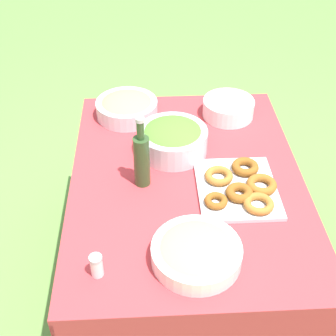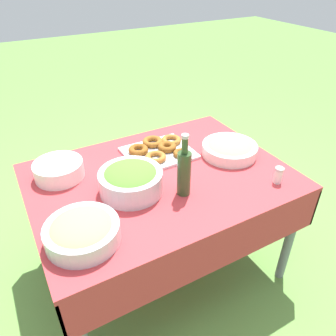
% 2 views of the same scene
% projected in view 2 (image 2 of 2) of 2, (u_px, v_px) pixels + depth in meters
% --- Properties ---
extents(ground_plane, '(14.00, 14.00, 0.00)m').
position_uv_depth(ground_plane, '(162.00, 265.00, 2.04)').
color(ground_plane, '#609342').
extents(picnic_table, '(1.29, 0.95, 0.68)m').
position_uv_depth(picnic_table, '(160.00, 189.00, 1.72)').
color(picnic_table, '#B73338').
rests_on(picnic_table, ground_plane).
extents(salad_bowl, '(0.30, 0.30, 0.13)m').
position_uv_depth(salad_bowl, '(131.00, 179.00, 1.53)').
color(salad_bowl, silver).
rests_on(salad_bowl, picnic_table).
extents(pasta_bowl, '(0.30, 0.30, 0.08)m').
position_uv_depth(pasta_bowl, '(230.00, 148.00, 1.82)').
color(pasta_bowl, white).
rests_on(pasta_bowl, picnic_table).
extents(donut_platter, '(0.38, 0.32, 0.05)m').
position_uv_depth(donut_platter, '(159.00, 150.00, 1.84)').
color(donut_platter, silver).
rests_on(donut_platter, picnic_table).
extents(plate_stack, '(0.24, 0.24, 0.08)m').
position_uv_depth(plate_stack, '(59.00, 170.00, 1.64)').
color(plate_stack, white).
rests_on(plate_stack, picnic_table).
extents(olive_oil_bottle, '(0.06, 0.06, 0.31)m').
position_uv_depth(olive_oil_bottle, '(184.00, 171.00, 1.48)').
color(olive_oil_bottle, '#2D4723').
rests_on(olive_oil_bottle, picnic_table).
extents(bread_bowl, '(0.29, 0.29, 0.10)m').
position_uv_depth(bread_bowl, '(82.00, 231.00, 1.27)').
color(bread_bowl, silver).
rests_on(bread_bowl, picnic_table).
extents(salt_shaker, '(0.04, 0.04, 0.08)m').
position_uv_depth(salt_shaker, '(278.00, 175.00, 1.60)').
color(salt_shaker, white).
rests_on(salt_shaker, picnic_table).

